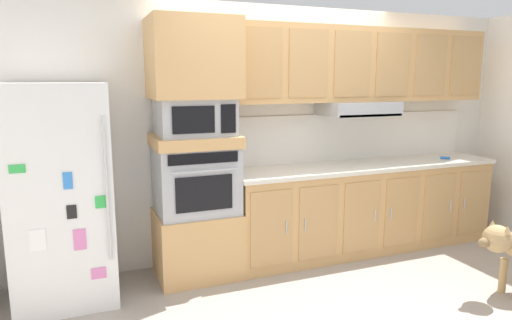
% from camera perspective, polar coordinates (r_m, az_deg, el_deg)
% --- Properties ---
extents(ground_plane, '(9.60, 9.60, 0.00)m').
position_cam_1_polar(ground_plane, '(4.07, 8.89, -16.01)').
color(ground_plane, '#9E9389').
extents(back_kitchen_wall, '(6.20, 0.12, 2.50)m').
position_cam_1_polar(back_kitchen_wall, '(4.68, 2.45, 3.55)').
color(back_kitchen_wall, silver).
rests_on(back_kitchen_wall, ground).
extents(refrigerator, '(0.76, 0.73, 1.76)m').
position_cam_1_polar(refrigerator, '(3.93, -23.32, -4.05)').
color(refrigerator, white).
rests_on(refrigerator, ground).
extents(oven_base_cabinet, '(0.74, 0.62, 0.60)m').
position_cam_1_polar(oven_base_cabinet, '(4.27, -7.41, -10.32)').
color(oven_base_cabinet, tan).
rests_on(oven_base_cabinet, ground).
extents(built_in_oven, '(0.70, 0.62, 0.60)m').
position_cam_1_polar(built_in_oven, '(4.09, -7.60, -2.44)').
color(built_in_oven, '#A8AAAF').
rests_on(built_in_oven, oven_base_cabinet).
extents(appliance_mid_shelf, '(0.74, 0.62, 0.10)m').
position_cam_1_polar(appliance_mid_shelf, '(4.04, -7.72, 2.42)').
color(appliance_mid_shelf, tan).
rests_on(appliance_mid_shelf, built_in_oven).
extents(microwave, '(0.64, 0.54, 0.32)m').
position_cam_1_polar(microwave, '(4.01, -7.78, 5.39)').
color(microwave, '#A8AAAF').
rests_on(microwave, appliance_mid_shelf).
extents(appliance_upper_cabinet, '(0.74, 0.62, 0.68)m').
position_cam_1_polar(appliance_upper_cabinet, '(4.00, -7.97, 12.54)').
color(appliance_upper_cabinet, tan).
rests_on(appliance_upper_cabinet, microwave).
extents(lower_cabinet_run, '(2.89, 0.63, 0.88)m').
position_cam_1_polar(lower_cabinet_run, '(4.95, 13.49, -5.92)').
color(lower_cabinet_run, tan).
rests_on(lower_cabinet_run, ground).
extents(countertop_slab, '(2.93, 0.64, 0.04)m').
position_cam_1_polar(countertop_slab, '(4.85, 13.69, -0.68)').
color(countertop_slab, silver).
rests_on(countertop_slab, lower_cabinet_run).
extents(backsplash_panel, '(2.93, 0.02, 0.50)m').
position_cam_1_polar(backsplash_panel, '(5.04, 11.94, 2.91)').
color(backsplash_panel, white).
rests_on(backsplash_panel, countertop_slab).
extents(upper_cabinet_with_hood, '(2.89, 0.48, 0.88)m').
position_cam_1_polar(upper_cabinet_with_hood, '(4.86, 13.30, 11.24)').
color(upper_cabinet_with_hood, tan).
rests_on(upper_cabinet_with_hood, backsplash_panel).
extents(screwdriver, '(0.17, 0.17, 0.03)m').
position_cam_1_polar(screwdriver, '(5.40, 22.73, 0.26)').
color(screwdriver, blue).
rests_on(screwdriver, countertop_slab).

